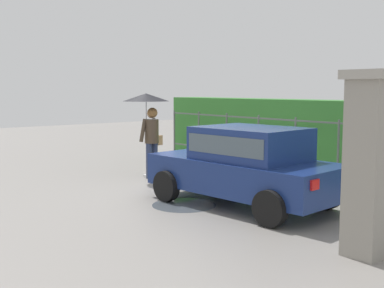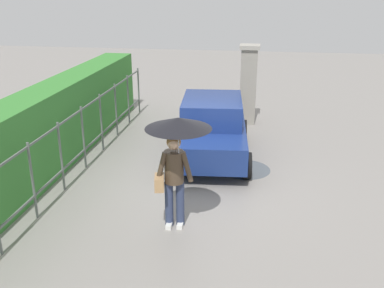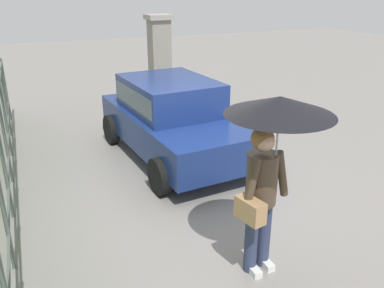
% 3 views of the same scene
% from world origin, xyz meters
% --- Properties ---
extents(ground_plane, '(40.00, 40.00, 0.00)m').
position_xyz_m(ground_plane, '(0.00, 0.00, 0.00)').
color(ground_plane, gray).
extents(car, '(3.85, 2.11, 1.48)m').
position_xyz_m(car, '(1.46, -0.11, 0.80)').
color(car, navy).
rests_on(car, ground).
extents(pedestrian, '(1.13, 1.13, 2.07)m').
position_xyz_m(pedestrian, '(-2.10, 0.11, 1.59)').
color(pedestrian, '#2D3856').
rests_on(pedestrian, ground).
extents(gate_pillar, '(0.60, 0.60, 2.42)m').
position_xyz_m(gate_pillar, '(4.43, -0.89, 1.24)').
color(gate_pillar, gray).
rests_on(gate_pillar, ground).
extents(fence_section, '(9.75, 0.05, 1.50)m').
position_xyz_m(fence_section, '(0.25, 2.77, 0.83)').
color(fence_section, '#59605B').
rests_on(fence_section, ground).
extents(hedge_row, '(10.70, 0.90, 1.90)m').
position_xyz_m(hedge_row, '(0.25, 3.57, 0.95)').
color(hedge_row, '#387F33').
rests_on(hedge_row, ground).
extents(puddle_near, '(1.21, 1.21, 0.00)m').
position_xyz_m(puddle_near, '(0.70, -0.99, 0.00)').
color(puddle_near, '#4C545B').
rests_on(puddle_near, ground).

